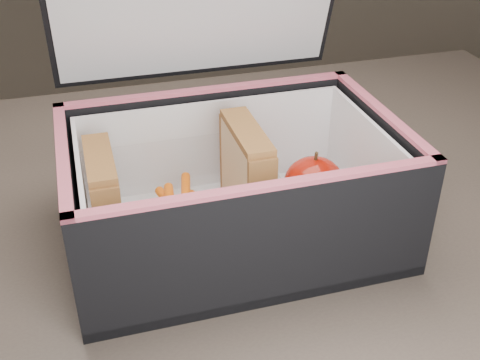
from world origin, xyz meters
name	(u,v)px	position (x,y,z in m)	size (l,w,h in m)	color
kitchen_table	(208,277)	(0.00, 0.00, 0.66)	(1.20, 0.80, 0.75)	brown
lunch_bag	(232,178)	(0.02, -0.04, 0.82)	(0.33, 0.28, 0.33)	black
plastic_tub	(179,204)	(-0.04, -0.05, 0.80)	(0.19, 0.13, 0.08)	white
sandwich_left	(105,202)	(-0.11, -0.05, 0.82)	(0.03, 0.09, 0.10)	beige
sandwich_right	(246,177)	(0.03, -0.05, 0.82)	(0.03, 0.10, 0.11)	beige
carrot_sticks	(181,218)	(-0.04, -0.05, 0.79)	(0.04, 0.13, 0.03)	#FF5100
paper_napkin	(312,207)	(0.11, -0.04, 0.77)	(0.07, 0.07, 0.01)	white
red_apple	(314,184)	(0.11, -0.05, 0.80)	(0.07, 0.07, 0.07)	maroon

